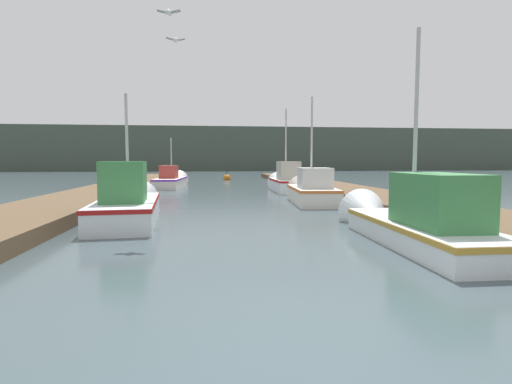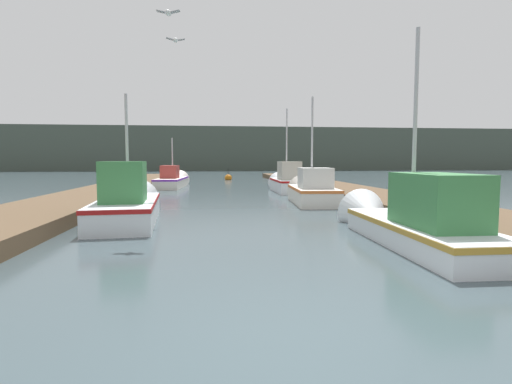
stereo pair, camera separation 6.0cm
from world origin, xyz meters
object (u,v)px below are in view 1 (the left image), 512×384
Objects in this scene: fishing_boat_1 at (129,203)px; fishing_boat_4 at (172,180)px; fishing_boat_0 at (408,220)px; fishing_boat_3 at (285,181)px; mooring_piling_1 at (324,183)px; channel_buoy at (227,178)px; fishing_boat_2 at (311,191)px; mooring_piling_0 at (287,176)px; seagull_lead at (169,13)px; seagull_1 at (175,40)px.

fishing_boat_4 is at bearing 85.37° from fishing_boat_1.
fishing_boat_0 reaches higher than fishing_boat_4.
fishing_boat_3 is 3.64m from mooring_piling_1.
fishing_boat_1 is 9.78m from mooring_piling_1.
fishing_boat_2 is at bearing -82.36° from channel_buoy.
fishing_boat_1 is at bearing -140.58° from mooring_piling_1.
mooring_piling_1 is (1.12, 9.98, 0.20)m from fishing_boat_0.
mooring_piling_0 is 1.09× the size of channel_buoy.
fishing_boat_0 is 9.99× the size of seagull_lead.
seagull_1 is at bearing 21.83° from fishing_boat_1.
fishing_boat_2 is at bearing 26.83° from fishing_boat_1.
mooring_piling_1 is at bearing -70.78° from fishing_boat_3.
fishing_boat_3 is at bearing 93.40° from fishing_boat_2.
fishing_boat_0 is 7.46m from fishing_boat_1.
fishing_boat_0 is 26.36m from channel_buoy.
channel_buoy is at bearing 74.17° from seagull_1.
channel_buoy is 2.00× the size of seagull_1.
channel_buoy is (3.87, 8.18, -0.24)m from fishing_boat_4.
fishing_boat_1 is at bearing -86.13° from fishing_boat_4.
fishing_boat_3 is at bearing -78.64° from channel_buoy.
seagull_1 is at bearing 140.09° from fishing_boat_0.
fishing_boat_3 reaches higher than channel_buoy.
channel_buoy is at bearing 114.25° from mooring_piling_0.
fishing_boat_0 is 4.99× the size of channel_buoy.
fishing_boat_0 reaches higher than channel_buoy.
fishing_boat_2 is at bearing -90.12° from fishing_boat_3.
fishing_boat_2 is at bearing -118.11° from mooring_piling_1.
fishing_boat_1 is 10.03× the size of seagull_lead.
fishing_boat_0 is at bearing -96.39° from mooring_piling_1.
fishing_boat_3 is (6.40, 9.65, 0.05)m from fishing_boat_1.
fishing_boat_2 is 0.91× the size of fishing_boat_3.
mooring_piling_1 reaches higher than mooring_piling_0.
fishing_boat_1 is at bearing -162.62° from seagull_1.
mooring_piling_1 is 2.30× the size of seagull_1.
fishing_boat_3 is (0.08, 5.76, 0.06)m from fishing_boat_2.
fishing_boat_1 is 1.23× the size of fishing_boat_2.
mooring_piling_1 is at bearing 59.39° from seagull_lead.
seagull_lead is (-4.95, -5.72, 4.68)m from fishing_boat_2.
seagull_lead reaches higher than fishing_boat_4.
fishing_boat_3 is at bearing 51.65° from fishing_boat_1.
fishing_boat_4 is 9.05m from channel_buoy.
fishing_boat_1 is 0.89× the size of fishing_boat_4.
channel_buoy is at bearing 68.35° from fishing_boat_4.
mooring_piling_1 is 1.15× the size of channel_buoy.
fishing_boat_1 is 5.00× the size of channel_buoy.
fishing_boat_3 reaches higher than fishing_boat_2.
seagull_lead reaches higher than fishing_boat_1.
mooring_piling_0 is (1.05, 4.76, 0.07)m from fishing_boat_3.
fishing_boat_4 is 11.29× the size of seagull_lead.
channel_buoy is 22.52m from seagull_1.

